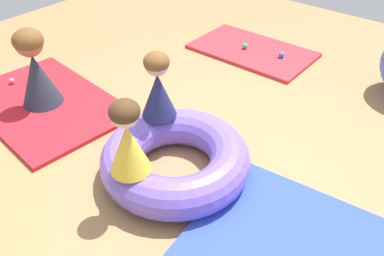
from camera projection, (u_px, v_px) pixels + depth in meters
name	position (u px, v px, depth m)	size (l,w,h in m)	color
ground_plane	(190.00, 166.00, 3.25)	(8.00, 8.00, 0.00)	#9E7549
gym_mat_center_rear	(252.00, 51.00, 4.89)	(1.42, 0.85, 0.04)	red
gym_mat_front	(44.00, 104.00, 3.95)	(1.64, 1.08, 0.04)	red
inflatable_cushion	(175.00, 159.00, 3.08)	(1.15, 1.15, 0.31)	#7056D1
child_in_navy	(158.00, 86.00, 3.13)	(0.38, 0.38, 0.56)	navy
child_in_yellow	(127.00, 138.00, 2.60)	(0.31, 0.31, 0.56)	yellow
adult_seated	(35.00, 69.00, 3.71)	(0.50, 0.50, 0.76)	#232D3D
play_ball_orange	(42.00, 79.00, 4.23)	(0.07, 0.07, 0.07)	orange
play_ball_green	(245.00, 46.00, 4.86)	(0.07, 0.07, 0.07)	green
play_ball_pink	(12.00, 81.00, 4.20)	(0.06, 0.06, 0.06)	pink
play_ball_blue	(281.00, 55.00, 4.67)	(0.07, 0.07, 0.07)	blue
play_ball_red	(114.00, 113.00, 3.72)	(0.06, 0.06, 0.06)	red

